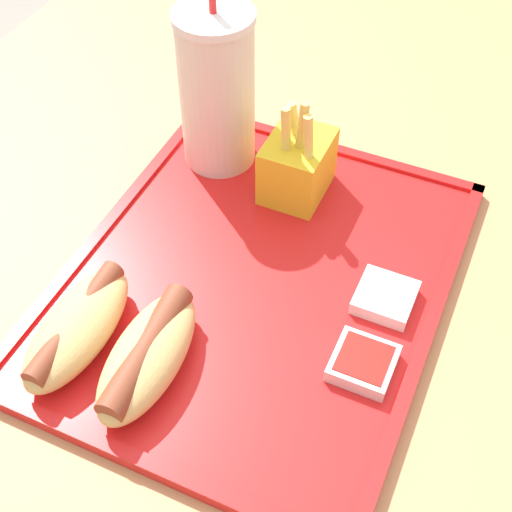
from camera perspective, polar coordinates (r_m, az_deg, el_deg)
dining_table at (r=0.99m, az=2.85°, el=-15.23°), size 1.44×1.03×0.75m
food_tray at (r=0.66m, az=0.00°, el=-1.99°), size 0.41×0.33×0.01m
soda_cup at (r=0.73m, az=-3.15°, el=13.13°), size 0.08×0.08×0.20m
hot_dog_far at (r=0.62m, az=-14.11°, el=-5.52°), size 0.14×0.06×0.04m
hot_dog_near at (r=0.59m, az=-8.67°, el=-7.79°), size 0.14×0.06×0.04m
fries_carton at (r=0.72m, az=3.32°, el=7.34°), size 0.07×0.06×0.12m
sauce_cup_mayo at (r=0.64m, az=10.30°, el=-3.23°), size 0.05×0.05×0.02m
sauce_cup_ketchup at (r=0.60m, az=8.58°, el=-8.43°), size 0.05×0.05×0.02m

